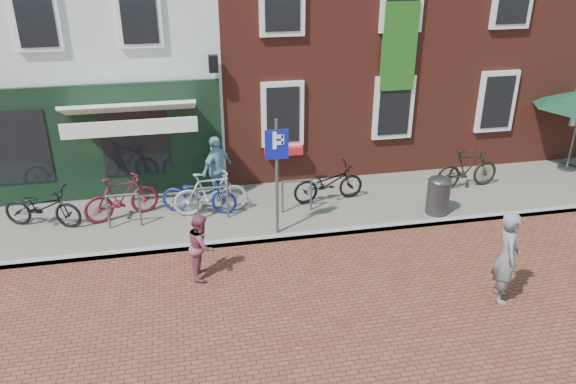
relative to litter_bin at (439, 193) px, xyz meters
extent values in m
plane|color=brown|center=(-3.78, -0.46, -0.62)|extent=(80.00, 80.00, 0.00)
cube|color=slate|center=(-2.78, 1.04, -0.57)|extent=(24.00, 3.00, 0.10)
cube|color=silver|center=(-8.78, 6.54, 3.88)|extent=(8.00, 8.00, 9.00)
cylinder|color=#39383B|center=(0.00, 0.00, -0.11)|extent=(0.54, 0.54, 0.82)
ellipsoid|color=#39383B|center=(0.00, 0.00, 0.36)|extent=(0.54, 0.54, 0.24)
cylinder|color=#4C4C4F|center=(-3.93, -0.21, 0.81)|extent=(0.07, 0.07, 2.65)
cube|color=#0E1795|center=(-3.93, -0.23, 1.58)|extent=(0.50, 0.04, 0.65)
cylinder|color=#4C4C4F|center=(4.85, 1.84, -0.48)|extent=(0.50, 0.50, 0.08)
cylinder|color=#4C4C4F|center=(4.85, 1.84, 0.56)|extent=(0.06, 0.06, 2.15)
imported|color=slate|center=(-0.29, -3.37, 0.28)|extent=(0.63, 0.76, 1.79)
imported|color=#8B3D50|center=(-5.66, -1.48, 0.06)|extent=(0.60, 0.72, 1.35)
imported|color=#7DB5C7|center=(-5.07, 1.78, 0.32)|extent=(1.00, 0.97, 1.68)
imported|color=black|center=(-9.09, 1.16, -0.04)|extent=(1.92, 1.15, 0.95)
imported|color=maroon|center=(-7.35, 1.22, 0.01)|extent=(1.82, 1.07, 1.06)
imported|color=navy|center=(-5.57, 1.15, -0.04)|extent=(1.92, 1.15, 0.95)
imported|color=#A6A7A9|center=(-5.30, 1.04, 0.01)|extent=(1.78, 0.59, 1.06)
imported|color=black|center=(-2.38, 1.19, -0.04)|extent=(1.87, 0.82, 0.95)
imported|color=black|center=(1.39, 1.23, 0.01)|extent=(1.79, 0.61, 1.06)
camera|label=1|loc=(-5.90, -11.12, 5.60)|focal=35.07mm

